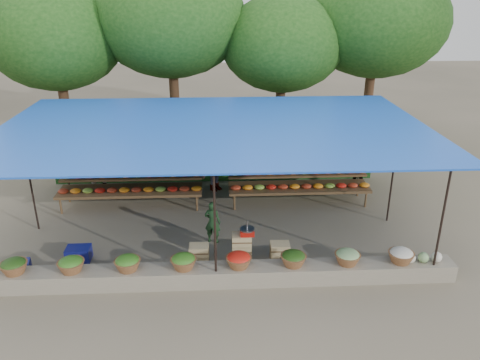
{
  "coord_description": "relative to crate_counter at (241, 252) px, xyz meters",
  "views": [
    {
      "loc": [
        0.08,
        -11.47,
        6.06
      ],
      "look_at": [
        0.68,
        0.2,
        1.23
      ],
      "focal_mm": 35.0,
      "sensor_mm": 36.0,
      "label": 1
    }
  ],
  "objects": [
    {
      "name": "produce_baskets",
      "position": [
        -0.68,
        -0.76,
        0.25
      ],
      "size": [
        8.98,
        0.58,
        0.34
      ],
      "color": "brown",
      "rests_on": "stone_curb"
    },
    {
      "name": "fruit_table_right",
      "position": [
        1.93,
        3.35,
        0.3
      ],
      "size": [
        4.21,
        0.95,
        0.93
      ],
      "color": "brown",
      "rests_on": "ground"
    },
    {
      "name": "stone_curb",
      "position": [
        -0.58,
        -0.76,
        -0.11
      ],
      "size": [
        10.6,
        0.55,
        0.4
      ],
      "primitive_type": "cube",
      "color": "slate",
      "rests_on": "ground"
    },
    {
      "name": "vendor_seated",
      "position": [
        -0.66,
        1.05,
        0.25
      ],
      "size": [
        0.47,
        0.37,
        1.13
      ],
      "primitive_type": "imported",
      "rotation": [
        0.0,
        0.0,
        2.87
      ],
      "color": "#1A3B1C",
      "rests_on": "ground"
    },
    {
      "name": "netting_backdrop",
      "position": [
        -0.58,
        5.14,
        0.94
      ],
      "size": [
        10.6,
        0.06,
        2.5
      ],
      "primitive_type": "cube",
      "color": "#204F1C",
      "rests_on": "ground"
    },
    {
      "name": "crate_counter",
      "position": [
        0.0,
        0.0,
        0.0
      ],
      "size": [
        2.36,
        0.35,
        0.77
      ],
      "color": "tan",
      "rests_on": "ground"
    },
    {
      "name": "stall_canopy",
      "position": [
        -0.58,
        2.07,
        2.36
      ],
      "size": [
        10.8,
        6.6,
        2.82
      ],
      "color": "black",
      "rests_on": "ground"
    },
    {
      "name": "tree_row",
      "position": [
        -0.08,
        8.08,
        4.39
      ],
      "size": [
        16.51,
        5.5,
        7.12
      ],
      "color": "#351E13",
      "rests_on": "ground"
    },
    {
      "name": "fruit_table_left",
      "position": [
        -3.07,
        3.35,
        0.3
      ],
      "size": [
        4.21,
        0.95,
        0.93
      ],
      "color": "brown",
      "rests_on": "ground"
    },
    {
      "name": "ground",
      "position": [
        -0.58,
        1.99,
        -0.31
      ],
      "size": [
        60.0,
        60.0,
        0.0
      ],
      "primitive_type": "plane",
      "color": "brown",
      "rests_on": "ground"
    },
    {
      "name": "weighing_scale",
      "position": [
        0.15,
        -0.0,
        0.55
      ],
      "size": [
        0.34,
        0.34,
        0.36
      ],
      "color": "#B1160E",
      "rests_on": "crate_counter"
    },
    {
      "name": "blue_crate_back",
      "position": [
        -5.07,
        -0.17,
        -0.16
      ],
      "size": [
        0.56,
        0.45,
        0.3
      ],
      "primitive_type": "cube",
      "rotation": [
        0.0,
        0.0,
        0.22
      ],
      "color": "navy",
      "rests_on": "ground"
    },
    {
      "name": "customer_right",
      "position": [
        3.94,
        4.15,
        0.55
      ],
      "size": [
        1.01,
        1.02,
        1.73
      ],
      "primitive_type": "imported",
      "rotation": [
        0.0,
        0.0,
        -0.8
      ],
      "color": "slate",
      "rests_on": "ground"
    },
    {
      "name": "customer_left",
      "position": [
        -4.14,
        4.25,
        0.61
      ],
      "size": [
        1.06,
        0.92,
        1.85
      ],
      "primitive_type": "imported",
      "rotation": [
        0.0,
        0.0,
        0.28
      ],
      "color": "slate",
      "rests_on": "ground"
    },
    {
      "name": "customer_mid",
      "position": [
        -0.56,
        4.36,
        0.61
      ],
      "size": [
        1.33,
        1.31,
        1.84
      ],
      "primitive_type": "imported",
      "rotation": [
        0.0,
        0.0,
        0.76
      ],
      "color": "slate",
      "rests_on": "ground"
    },
    {
      "name": "blue_crate_front",
      "position": [
        -3.86,
        0.35,
        -0.14
      ],
      "size": [
        0.57,
        0.42,
        0.34
      ],
      "primitive_type": "cube",
      "rotation": [
        0.0,
        0.0,
        0.03
      ],
      "color": "navy",
      "rests_on": "ground"
    }
  ]
}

